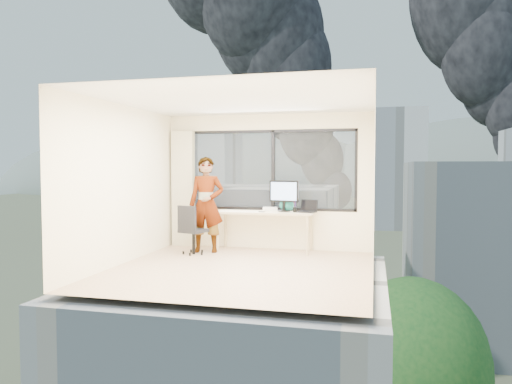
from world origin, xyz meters
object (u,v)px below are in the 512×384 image
(chair, at_px, (194,229))
(desk, at_px, (264,231))
(monitor, at_px, (284,196))
(laptop, at_px, (307,207))
(person, at_px, (206,204))
(game_console, at_px, (270,209))
(handbag, at_px, (287,205))

(chair, bearing_deg, desk, 45.60)
(desk, distance_m, monitor, 0.77)
(desk, height_order, laptop, laptop)
(chair, height_order, person, person)
(game_console, bearing_deg, monitor, -36.53)
(chair, xyz_separation_m, person, (0.15, 0.28, 0.43))
(desk, relative_size, game_console, 6.48)
(game_console, bearing_deg, desk, -113.53)
(laptop, height_order, handbag, handbag)
(laptop, bearing_deg, handbag, 173.44)
(desk, xyz_separation_m, laptop, (0.80, -0.00, 0.48))
(monitor, bearing_deg, handbag, 78.53)
(chair, relative_size, monitor, 1.54)
(person, distance_m, handbag, 1.52)
(desk, distance_m, game_console, 0.48)
(desk, distance_m, person, 1.20)
(person, bearing_deg, monitor, 8.71)
(monitor, distance_m, handbag, 0.20)
(chair, xyz_separation_m, handbag, (1.57, 0.80, 0.40))
(chair, distance_m, monitor, 1.80)
(handbag, bearing_deg, chair, -147.47)
(chair, bearing_deg, game_console, 52.71)
(desk, bearing_deg, monitor, 14.58)
(monitor, height_order, handbag, monitor)
(person, height_order, game_console, person)
(desk, bearing_deg, chair, -152.00)
(chair, distance_m, handbag, 1.81)
(desk, bearing_deg, handbag, 23.22)
(laptop, bearing_deg, desk, -163.61)
(chair, height_order, handbag, handbag)
(chair, height_order, monitor, monitor)
(desk, height_order, monitor, monitor)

